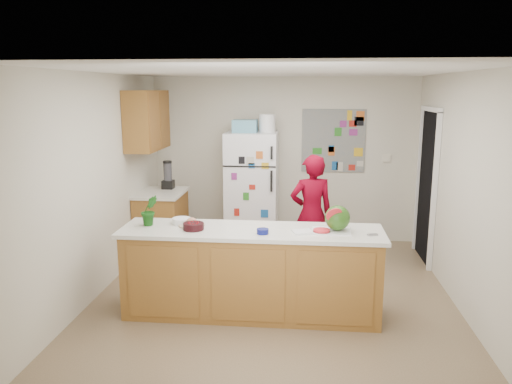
# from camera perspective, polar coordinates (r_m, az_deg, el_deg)

# --- Properties ---
(floor) EXTENTS (4.00, 4.50, 0.02)m
(floor) POSITION_cam_1_polar(r_m,az_deg,el_deg) (5.85, 2.01, -11.76)
(floor) COLOR brown
(floor) RESTS_ON ground
(wall_back) EXTENTS (4.00, 0.02, 2.50)m
(wall_back) POSITION_cam_1_polar(r_m,az_deg,el_deg) (7.70, 3.17, 3.71)
(wall_back) COLOR beige
(wall_back) RESTS_ON ground
(wall_left) EXTENTS (0.02, 4.50, 2.50)m
(wall_left) POSITION_cam_1_polar(r_m,az_deg,el_deg) (5.94, -17.63, 0.78)
(wall_left) COLOR beige
(wall_left) RESTS_ON ground
(wall_right) EXTENTS (0.02, 4.50, 2.50)m
(wall_right) POSITION_cam_1_polar(r_m,az_deg,el_deg) (5.71, 22.65, 0.00)
(wall_right) COLOR beige
(wall_right) RESTS_ON ground
(ceiling) EXTENTS (4.00, 4.50, 0.02)m
(ceiling) POSITION_cam_1_polar(r_m,az_deg,el_deg) (5.37, 2.20, 13.73)
(ceiling) COLOR white
(ceiling) RESTS_ON wall_back
(doorway) EXTENTS (0.03, 0.85, 2.04)m
(doorway) POSITION_cam_1_polar(r_m,az_deg,el_deg) (7.12, 19.01, 0.55)
(doorway) COLOR black
(doorway) RESTS_ON ground
(peninsula_base) EXTENTS (2.60, 0.62, 0.88)m
(peninsula_base) POSITION_cam_1_polar(r_m,az_deg,el_deg) (5.23, -0.53, -9.34)
(peninsula_base) COLOR brown
(peninsula_base) RESTS_ON floor
(peninsula_top) EXTENTS (2.68, 0.70, 0.04)m
(peninsula_top) POSITION_cam_1_polar(r_m,az_deg,el_deg) (5.09, -0.54, -4.50)
(peninsula_top) COLOR silver
(peninsula_top) RESTS_ON peninsula_base
(side_counter_base) EXTENTS (0.60, 0.80, 0.86)m
(side_counter_base) POSITION_cam_1_polar(r_m,az_deg,el_deg) (7.26, -10.72, -3.60)
(side_counter_base) COLOR brown
(side_counter_base) RESTS_ON floor
(side_counter_top) EXTENTS (0.64, 0.84, 0.04)m
(side_counter_top) POSITION_cam_1_polar(r_m,az_deg,el_deg) (7.15, -10.86, -0.12)
(side_counter_top) COLOR silver
(side_counter_top) RESTS_ON side_counter_base
(upper_cabinets) EXTENTS (0.35, 1.00, 0.80)m
(upper_cabinets) POSITION_cam_1_polar(r_m,az_deg,el_deg) (7.01, -12.32, 8.01)
(upper_cabinets) COLOR brown
(upper_cabinets) RESTS_ON wall_left
(refrigerator) EXTENTS (0.75, 0.70, 1.70)m
(refrigerator) POSITION_cam_1_polar(r_m,az_deg,el_deg) (7.43, -0.47, 0.30)
(refrigerator) COLOR silver
(refrigerator) RESTS_ON floor
(fridge_top_bin) EXTENTS (0.35, 0.28, 0.18)m
(fridge_top_bin) POSITION_cam_1_polar(r_m,az_deg,el_deg) (7.31, -1.27, 7.55)
(fridge_top_bin) COLOR #5999B2
(fridge_top_bin) RESTS_ON refrigerator
(photo_collage) EXTENTS (0.95, 0.01, 0.95)m
(photo_collage) POSITION_cam_1_polar(r_m,az_deg,el_deg) (7.64, 8.84, 5.80)
(photo_collage) COLOR slate
(photo_collage) RESTS_ON wall_back
(person) EXTENTS (0.63, 0.49, 1.52)m
(person) POSITION_cam_1_polar(r_m,az_deg,el_deg) (6.38, 6.35, -2.50)
(person) COLOR #660113
(person) RESTS_ON floor
(blender_appliance) EXTENTS (0.12, 0.12, 0.38)m
(blender_appliance) POSITION_cam_1_polar(r_m,az_deg,el_deg) (7.31, -10.04, 1.85)
(blender_appliance) COLOR black
(blender_appliance) RESTS_ON side_counter_top
(cutting_board) EXTENTS (0.39, 0.30, 0.01)m
(cutting_board) POSITION_cam_1_polar(r_m,az_deg,el_deg) (5.06, 8.58, -4.43)
(cutting_board) COLOR silver
(cutting_board) RESTS_ON peninsula_top
(watermelon) EXTENTS (0.25, 0.25, 0.25)m
(watermelon) POSITION_cam_1_polar(r_m,az_deg,el_deg) (5.05, 9.30, -2.94)
(watermelon) COLOR #255C15
(watermelon) RESTS_ON cutting_board
(watermelon_slice) EXTENTS (0.16, 0.16, 0.02)m
(watermelon_slice) POSITION_cam_1_polar(r_m,az_deg,el_deg) (5.00, 7.50, -4.38)
(watermelon_slice) COLOR red
(watermelon_slice) RESTS_ON cutting_board
(cherry_bowl) EXTENTS (0.22, 0.22, 0.07)m
(cherry_bowl) POSITION_cam_1_polar(r_m,az_deg,el_deg) (5.10, -7.16, -3.91)
(cherry_bowl) COLOR black
(cherry_bowl) RESTS_ON peninsula_top
(white_bowl) EXTENTS (0.26, 0.26, 0.06)m
(white_bowl) POSITION_cam_1_polar(r_m,az_deg,el_deg) (5.34, -8.51, -3.28)
(white_bowl) COLOR silver
(white_bowl) RESTS_ON peninsula_top
(cobalt_bowl) EXTENTS (0.12, 0.12, 0.05)m
(cobalt_bowl) POSITION_cam_1_polar(r_m,az_deg,el_deg) (4.92, 0.77, -4.51)
(cobalt_bowl) COLOR #0A0F56
(cobalt_bowl) RESTS_ON peninsula_top
(plate) EXTENTS (0.32, 0.32, 0.02)m
(plate) POSITION_cam_1_polar(r_m,az_deg,el_deg) (5.25, -7.36, -3.78)
(plate) COLOR #B9AE90
(plate) RESTS_ON peninsula_top
(paper_towel) EXTENTS (0.23, 0.21, 0.02)m
(paper_towel) POSITION_cam_1_polar(r_m,az_deg,el_deg) (4.98, 5.34, -4.56)
(paper_towel) COLOR silver
(paper_towel) RESTS_ON peninsula_top
(keys) EXTENTS (0.11, 0.08, 0.01)m
(keys) POSITION_cam_1_polar(r_m,az_deg,el_deg) (5.00, 13.17, -4.78)
(keys) COLOR gray
(keys) RESTS_ON peninsula_top
(potted_plant) EXTENTS (0.23, 0.22, 0.32)m
(potted_plant) POSITION_cam_1_polar(r_m,az_deg,el_deg) (5.31, -12.08, -2.06)
(potted_plant) COLOR #19470D
(potted_plant) RESTS_ON peninsula_top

